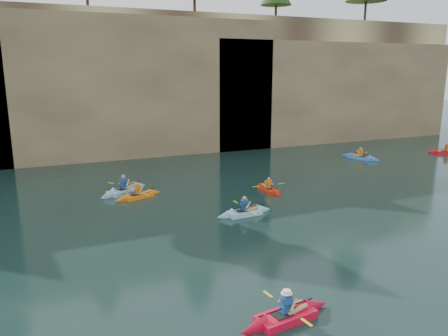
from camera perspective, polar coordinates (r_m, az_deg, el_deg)
name	(u,v)px	position (r m, az deg, el deg)	size (l,w,h in m)	color
ground	(217,281)	(15.35, -0.87, -14.50)	(160.00, 160.00, 0.00)	black
cliff	(94,80)	(42.94, -16.58, 10.97)	(70.00, 16.00, 12.00)	tan
cliff_slab_center	(132,86)	(35.96, -11.88, 10.47)	(24.00, 2.40, 11.40)	#96845A
cliff_slab_east	(338,91)	(44.52, 14.66, 9.74)	(26.00, 2.40, 9.84)	#96845A
sea_cave_center	(57,143)	(35.02, -21.02, 3.07)	(3.50, 1.00, 3.20)	black
sea_cave_east	(228,125)	(38.05, 0.50, 5.64)	(5.00, 1.00, 4.50)	black
main_kayaker	(286,316)	(13.29, 8.07, -18.55)	(3.23, 2.16, 1.17)	red
kayaker_orange	(138,195)	(24.84, -11.14, -3.54)	(2.94, 2.10, 1.09)	orange
kayaker_ltblue_near	(244,212)	(21.61, 2.68, -5.78)	(3.04, 2.35, 1.19)	#90DAF1
kayaker_red_far	(269,189)	(25.80, 5.85, -2.75)	(2.09, 2.84, 1.04)	red
kayaker_ltblue_mid	(124,190)	(25.94, -12.94, -2.85)	(3.40, 2.58, 1.34)	#90C6F2
kayaker_blue_east	(360,157)	(36.41, 17.37, 1.36)	(2.18, 3.33, 1.17)	#4082DC
kayaker_extra_east	(446,152)	(41.38, 27.06, 1.86)	(2.94, 2.27, 1.16)	red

